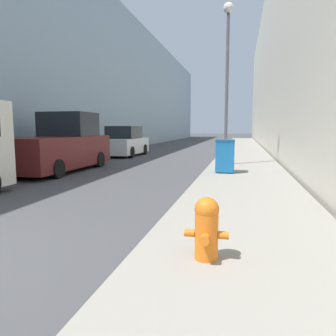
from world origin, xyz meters
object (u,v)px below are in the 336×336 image
Objects in this scene: fire_hydrant at (207,227)px; lamppost at (227,64)px; trash_bin at (225,156)px; pickup_truck at (60,147)px; parked_sedan_near at (124,142)px.

lamppost is at bearing 91.59° from fire_hydrant.
fire_hydrant is at bearing -88.41° from lamppost.
pickup_truck reaches higher than trash_bin.
trash_bin is (-0.17, 7.63, 0.19)m from fire_hydrant.
parked_sedan_near reaches higher than trash_bin.
fire_hydrant is 0.65× the size of trash_bin.
pickup_truck is (-6.50, 7.76, 0.42)m from fire_hydrant.
fire_hydrant is 16.15m from parked_sedan_near.
fire_hydrant is 7.63m from trash_bin.
lamppost is (-0.28, 10.17, 3.69)m from fire_hydrant.
trash_bin is 9.53m from parked_sedan_near.
lamppost reaches higher than fire_hydrant.
pickup_truck reaches higher than parked_sedan_near.
fire_hydrant is 10.13m from pickup_truck.
fire_hydrant is at bearing -88.72° from trash_bin.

